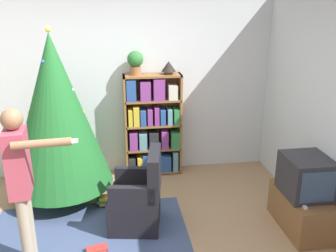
% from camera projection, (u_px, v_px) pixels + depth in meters
% --- Properties ---
extents(ground_plane, '(14.00, 14.00, 0.00)m').
position_uv_depth(ground_plane, '(114.00, 252.00, 3.87)').
color(ground_plane, '#9E7A56').
extents(wall_back, '(8.00, 0.10, 2.60)m').
position_uv_depth(wall_back, '(108.00, 86.00, 5.35)').
color(wall_back, silver).
rests_on(wall_back, ground_plane).
extents(area_rug, '(2.19, 1.69, 0.01)m').
position_uv_depth(area_rug, '(88.00, 244.00, 4.00)').
color(area_rug, '#3D4C70').
rests_on(area_rug, ground_plane).
extents(bookshelf, '(0.82, 0.27, 1.49)m').
position_uv_depth(bookshelf, '(153.00, 127.00, 5.42)').
color(bookshelf, brown).
rests_on(bookshelf, ground_plane).
extents(tv_stand, '(0.43, 0.84, 0.43)m').
position_uv_depth(tv_stand, '(301.00, 211.00, 4.23)').
color(tv_stand, brown).
rests_on(tv_stand, ground_plane).
extents(television, '(0.47, 0.53, 0.45)m').
position_uv_depth(television, '(306.00, 176.00, 4.09)').
color(television, '#28282D').
rests_on(television, tv_stand).
extents(game_remote, '(0.04, 0.12, 0.02)m').
position_uv_depth(game_remote, '(303.00, 206.00, 3.91)').
color(game_remote, white).
rests_on(game_remote, tv_stand).
extents(christmas_tree, '(1.29, 1.29, 2.20)m').
position_uv_depth(christmas_tree, '(56.00, 112.00, 4.58)').
color(christmas_tree, '#4C3323').
rests_on(christmas_tree, ground_plane).
extents(armchair, '(0.66, 0.65, 0.92)m').
position_uv_depth(armchair, '(138.00, 200.00, 4.24)').
color(armchair, black).
rests_on(armchair, ground_plane).
extents(standing_person, '(0.66, 0.47, 1.62)m').
position_uv_depth(standing_person, '(21.00, 179.00, 3.35)').
color(standing_person, '#9E937F').
rests_on(standing_person, ground_plane).
extents(potted_plant, '(0.22, 0.22, 0.33)m').
position_uv_depth(potted_plant, '(135.00, 61.00, 5.09)').
color(potted_plant, '#935B38').
rests_on(potted_plant, bookshelf).
extents(table_lamp, '(0.20, 0.20, 0.18)m').
position_uv_depth(table_lamp, '(169.00, 67.00, 5.18)').
color(table_lamp, '#473828').
rests_on(table_lamp, bookshelf).
extents(book_pile_near_tree, '(0.22, 0.16, 0.13)m').
position_uv_depth(book_pile_near_tree, '(106.00, 201.00, 4.72)').
color(book_pile_near_tree, '#232328').
rests_on(book_pile_near_tree, ground_plane).
extents(book_pile_by_chair, '(0.24, 0.16, 0.05)m').
position_uv_depth(book_pile_by_chair, '(97.00, 250.00, 3.87)').
color(book_pile_by_chair, '#5B899E').
rests_on(book_pile_by_chair, ground_plane).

